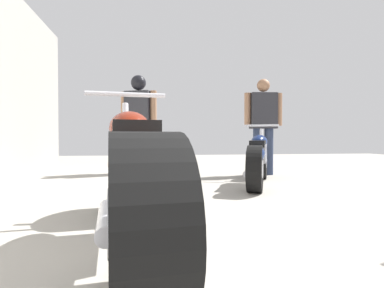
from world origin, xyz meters
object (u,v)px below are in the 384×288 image
motorcycle_maroon_cruiser (132,176)px  mechanic_with_helmet (139,114)px  motorcycle_black_naked (258,159)px  mechanic_in_blue (263,121)px

motorcycle_maroon_cruiser → mechanic_with_helmet: 3.94m
motorcycle_maroon_cruiser → motorcycle_black_naked: (1.58, 2.15, -0.06)m
mechanic_in_blue → motorcycle_black_naked: bearing=-114.2°
motorcycle_black_naked → mechanic_with_helmet: size_ratio=0.96×
motorcycle_maroon_cruiser → motorcycle_black_naked: bearing=53.6°
motorcycle_maroon_cruiser → mechanic_with_helmet: mechanic_with_helmet is taller
motorcycle_maroon_cruiser → mechanic_in_blue: 3.93m
motorcycle_maroon_cruiser → mechanic_with_helmet: bearing=91.3°
motorcycle_maroon_cruiser → motorcycle_black_naked: size_ratio=1.26×
motorcycle_black_naked → mechanic_with_helmet: mechanic_with_helmet is taller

